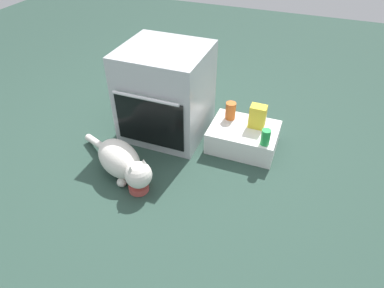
% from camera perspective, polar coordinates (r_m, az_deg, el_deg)
% --- Properties ---
extents(ground, '(8.00, 8.00, 0.00)m').
position_cam_1_polar(ground, '(2.54, -6.54, -2.96)').
color(ground, '#284238').
extents(oven, '(0.64, 0.64, 0.72)m').
position_cam_1_polar(oven, '(2.66, -4.49, 8.72)').
color(oven, '#B7BABF').
rests_on(oven, ground).
extents(pantry_cabinet, '(0.51, 0.40, 0.18)m').
position_cam_1_polar(pantry_cabinet, '(2.65, 8.72, 1.18)').
color(pantry_cabinet, white).
rests_on(pantry_cabinet, ground).
extents(food_bowl, '(0.14, 0.14, 0.08)m').
position_cam_1_polar(food_bowl, '(2.32, -9.05, -7.20)').
color(food_bowl, '#C64C47').
rests_on(food_bowl, ground).
extents(cat, '(0.76, 0.46, 0.26)m').
position_cam_1_polar(cat, '(2.37, -11.77, -2.93)').
color(cat, silver).
rests_on(cat, ground).
extents(sauce_jar, '(0.08, 0.08, 0.14)m').
position_cam_1_polar(sauce_jar, '(2.65, 6.58, 5.65)').
color(sauce_jar, '#D16023').
rests_on(sauce_jar, pantry_cabinet).
extents(soda_can, '(0.07, 0.07, 0.12)m').
position_cam_1_polar(soda_can, '(2.42, 12.41, 1.14)').
color(soda_can, green).
rests_on(soda_can, pantry_cabinet).
extents(snack_bag, '(0.12, 0.09, 0.18)m').
position_cam_1_polar(snack_bag, '(2.57, 11.10, 4.61)').
color(snack_bag, yellow).
rests_on(snack_bag, pantry_cabinet).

